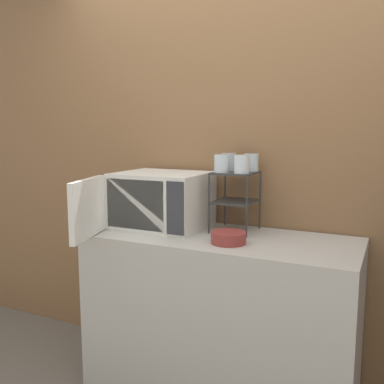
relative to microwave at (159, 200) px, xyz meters
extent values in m
cube|color=olive|center=(0.42, 0.30, 0.21)|extent=(8.00, 0.06, 2.60)
cube|color=#B7B2A8|center=(0.42, -0.05, -0.62)|extent=(1.46, 0.62, 0.92)
cube|color=silver|center=(0.01, 0.02, 0.00)|extent=(0.52, 0.43, 0.33)
cube|color=#B7B2A8|center=(-0.05, -0.19, 0.00)|extent=(0.37, 0.01, 0.28)
cube|color=#333338|center=(0.21, -0.20, 0.00)|extent=(0.10, 0.01, 0.29)
cube|color=silver|center=(-0.21, -0.39, 0.00)|extent=(0.14, 0.40, 0.31)
cylinder|color=#333333|center=(0.33, -0.02, 0.01)|extent=(0.01, 0.01, 0.34)
cylinder|color=#333333|center=(0.55, -0.02, 0.01)|extent=(0.01, 0.01, 0.34)
cylinder|color=#333333|center=(0.33, 0.22, 0.01)|extent=(0.01, 0.01, 0.34)
cylinder|color=#333333|center=(0.55, 0.22, 0.01)|extent=(0.01, 0.01, 0.34)
cube|color=#333333|center=(0.44, 0.10, 0.01)|extent=(0.22, 0.24, 0.01)
cube|color=#333333|center=(0.44, 0.10, 0.17)|extent=(0.22, 0.24, 0.01)
cylinder|color=silver|center=(0.38, 0.03, 0.23)|extent=(0.08, 0.08, 0.10)
cylinder|color=silver|center=(0.50, 0.18, 0.23)|extent=(0.08, 0.08, 0.10)
cylinder|color=silver|center=(0.50, 0.03, 0.23)|extent=(0.08, 0.08, 0.10)
cylinder|color=silver|center=(0.37, 0.17, 0.23)|extent=(0.08, 0.08, 0.10)
cylinder|color=maroon|center=(0.50, -0.17, -0.16)|extent=(0.10, 0.10, 0.01)
cylinder|color=maroon|center=(0.50, -0.17, -0.13)|extent=(0.18, 0.18, 0.06)
camera|label=1|loc=(1.25, -2.16, 0.41)|focal=40.00mm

